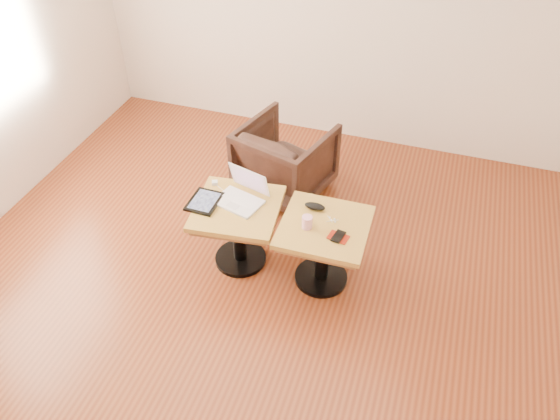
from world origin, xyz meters
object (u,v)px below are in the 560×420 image
(side_table_left, at_px, (238,220))
(striped_cup, at_px, (307,222))
(side_table_right, at_px, (324,239))
(laptop, at_px, (242,195))
(armchair, at_px, (285,160))

(side_table_left, bearing_deg, striped_cup, -12.71)
(side_table_left, relative_size, side_table_right, 1.09)
(side_table_left, xyz_separation_m, laptop, (0.01, 0.08, 0.18))
(striped_cup, relative_size, armchair, 0.13)
(side_table_right, xyz_separation_m, laptop, (-0.62, 0.07, 0.18))
(striped_cup, height_order, armchair, armchair)
(striped_cup, bearing_deg, armchair, 115.36)
(laptop, bearing_deg, armchair, 102.00)
(striped_cup, bearing_deg, side_table_right, 28.52)
(side_table_left, distance_m, side_table_right, 0.63)
(side_table_left, height_order, laptop, laptop)
(side_table_left, bearing_deg, side_table_right, -6.35)
(side_table_left, height_order, striped_cup, striped_cup)
(striped_cup, distance_m, armchair, 1.10)
(side_table_left, distance_m, laptop, 0.19)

